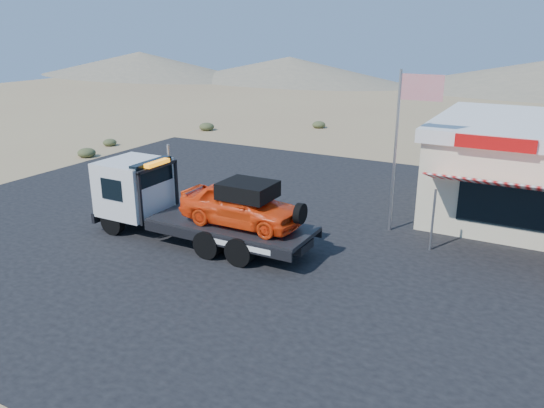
# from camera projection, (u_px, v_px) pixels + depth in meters

# --- Properties ---
(ground) EXTENTS (120.00, 120.00, 0.00)m
(ground) POSITION_uv_depth(u_px,v_px,m) (222.00, 248.00, 18.66)
(ground) COLOR #977756
(ground) RESTS_ON ground
(asphalt_lot) EXTENTS (32.00, 24.00, 0.02)m
(asphalt_lot) POSITION_uv_depth(u_px,v_px,m) (309.00, 230.00, 20.26)
(asphalt_lot) COLOR black
(asphalt_lot) RESTS_ON ground
(tow_truck) EXTENTS (8.31, 2.46, 2.78)m
(tow_truck) POSITION_uv_depth(u_px,v_px,m) (195.00, 202.00, 18.81)
(tow_truck) COLOR black
(tow_truck) RESTS_ON asphalt_lot
(flagpole) EXTENTS (1.55, 0.10, 6.00)m
(flagpole) POSITION_uv_depth(u_px,v_px,m) (403.00, 134.00, 19.00)
(flagpole) COLOR #99999E
(flagpole) RESTS_ON asphalt_lot
(desert_scrub) EXTENTS (27.97, 33.22, 0.62)m
(desert_scrub) POSITION_uv_depth(u_px,v_px,m) (111.00, 148.00, 32.84)
(desert_scrub) COLOR #3A4022
(desert_scrub) RESTS_ON ground
(distant_hills) EXTENTS (126.00, 48.00, 4.20)m
(distant_hills) POSITION_uv_depth(u_px,v_px,m) (395.00, 72.00, 68.47)
(distant_hills) COLOR #726B59
(distant_hills) RESTS_ON ground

